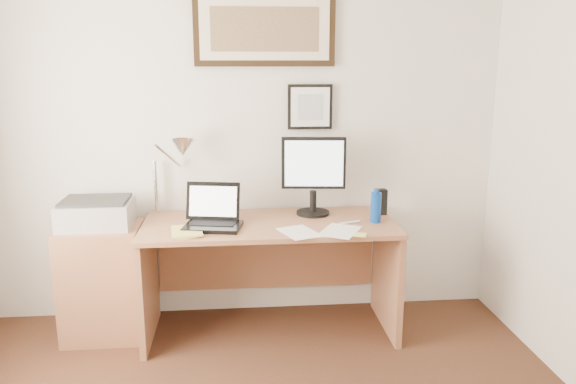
{
  "coord_description": "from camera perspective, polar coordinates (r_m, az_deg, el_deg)",
  "views": [
    {
      "loc": [
        -0.05,
        -1.79,
        1.75
      ],
      "look_at": [
        0.25,
        1.43,
        0.99
      ],
      "focal_mm": 35.0,
      "sensor_mm": 36.0,
      "label": 1
    }
  ],
  "objects": [
    {
      "name": "speaker",
      "position": [
        3.79,
        9.37,
        -0.98
      ],
      "size": [
        0.08,
        0.07,
        0.17
      ],
      "primitive_type": "cube",
      "rotation": [
        0.0,
        0.0,
        0.05
      ],
      "color": "black",
      "rests_on": "desk"
    },
    {
      "name": "bottle_cap",
      "position": [
        3.57,
        8.98,
        0.1
      ],
      "size": [
        0.03,
        0.03,
        0.02
      ],
      "primitive_type": "cylinder",
      "color": "#0B3A96",
      "rests_on": "water_bottle"
    },
    {
      "name": "desk_lamp",
      "position": [
        3.67,
        -10.9,
        4.1
      ],
      "size": [
        0.29,
        0.27,
        0.53
      ],
      "color": "silver",
      "rests_on": "desk"
    },
    {
      "name": "sticky_pad",
      "position": [
        3.33,
        7.34,
        -4.33
      ],
      "size": [
        0.09,
        0.09,
        0.01
      ],
      "primitive_type": "cube",
      "rotation": [
        0.0,
        0.0,
        -0.36
      ],
      "color": "#E8E46E",
      "rests_on": "desk"
    },
    {
      "name": "picture_small",
      "position": [
        3.81,
        2.25,
        8.64
      ],
      "size": [
        0.3,
        0.03,
        0.3
      ],
      "color": "black",
      "rests_on": "wall_back"
    },
    {
      "name": "water_bottle",
      "position": [
        3.59,
        8.92,
        -1.56
      ],
      "size": [
        0.07,
        0.07,
        0.19
      ],
      "primitive_type": "cylinder",
      "color": "#0B3A96",
      "rests_on": "desk"
    },
    {
      "name": "desk",
      "position": [
        3.73,
        -1.96,
        -6.21
      ],
      "size": [
        1.6,
        0.7,
        0.75
      ],
      "color": "#935D3D",
      "rests_on": "floor"
    },
    {
      "name": "side_cabinet",
      "position": [
        3.84,
        -18.25,
        -8.68
      ],
      "size": [
        0.5,
        0.4,
        0.73
      ],
      "primitive_type": "cube",
      "color": "#935D3D",
      "rests_on": "floor"
    },
    {
      "name": "book",
      "position": [
        3.4,
        -11.73,
        -4.06
      ],
      "size": [
        0.21,
        0.26,
        0.02
      ],
      "primitive_type": "imported",
      "rotation": [
        0.0,
        0.0,
        0.14
      ],
      "color": "#E2DC6A",
      "rests_on": "desk"
    },
    {
      "name": "paper_sheet_b",
      "position": [
        3.4,
        5.29,
        -3.96
      ],
      "size": [
        0.31,
        0.35,
        0.0
      ],
      "primitive_type": "cube",
      "rotation": [
        0.0,
        0.0,
        -0.5
      ],
      "color": "white",
      "rests_on": "desk"
    },
    {
      "name": "laptop",
      "position": [
        3.51,
        -7.64,
        -2.55
      ],
      "size": [
        0.38,
        0.35,
        0.26
      ],
      "color": "black",
      "rests_on": "desk"
    },
    {
      "name": "picture_large",
      "position": [
        3.78,
        -2.38,
        16.19
      ],
      "size": [
        0.92,
        0.04,
        0.47
      ],
      "color": "black",
      "rests_on": "wall_back"
    },
    {
      "name": "printer",
      "position": [
        3.73,
        -18.89,
        -2.02
      ],
      "size": [
        0.44,
        0.34,
        0.18
      ],
      "color": "#A4A4A6",
      "rests_on": "side_cabinet"
    },
    {
      "name": "lcd_monitor",
      "position": [
        3.69,
        2.61,
        2.05
      ],
      "size": [
        0.42,
        0.22,
        0.52
      ],
      "color": "black",
      "rests_on": "desk"
    },
    {
      "name": "paper_sheet_a",
      "position": [
        3.36,
        1.13,
        -4.11
      ],
      "size": [
        0.27,
        0.32,
        0.0
      ],
      "primitive_type": "cube",
      "rotation": [
        0.0,
        0.0,
        0.37
      ],
      "color": "white",
      "rests_on": "desk"
    },
    {
      "name": "wall_back",
      "position": [
        3.83,
        -4.56,
        5.61
      ],
      "size": [
        3.5,
        0.02,
        2.5
      ],
      "primitive_type": "cube",
      "color": "silver",
      "rests_on": "ground"
    },
    {
      "name": "marker_pen",
      "position": [
        3.56,
        6.3,
        -3.11
      ],
      "size": [
        0.14,
        0.06,
        0.02
      ],
      "primitive_type": "cylinder",
      "rotation": [
        0.0,
        1.57,
        0.35
      ],
      "color": "white",
      "rests_on": "desk"
    }
  ]
}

